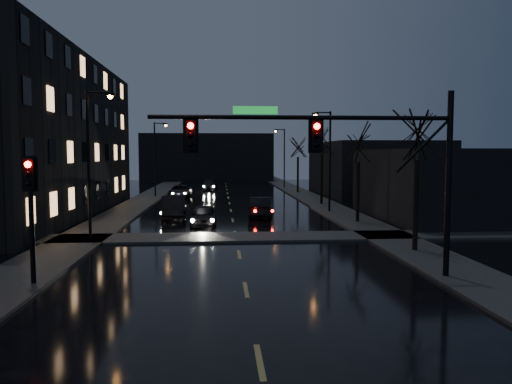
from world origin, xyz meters
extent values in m
cube|color=#2D2D2B|center=(-8.50, 35.00, 0.06)|extent=(3.00, 140.00, 0.12)
cube|color=#2D2D2B|center=(8.50, 35.00, 0.06)|extent=(3.00, 140.00, 0.12)
cube|color=#2D2D2B|center=(0.00, 18.50, 0.06)|extent=(40.00, 3.00, 0.12)
cube|color=black|center=(-16.50, 30.00, 6.00)|extent=(12.00, 30.00, 12.00)
cube|color=black|center=(15.50, 26.00, 2.50)|extent=(10.00, 14.00, 5.00)
cube|color=black|center=(17.00, 48.00, 3.00)|extent=(12.00, 18.00, 6.00)
cube|color=black|center=(-3.00, 78.00, 4.00)|extent=(22.00, 10.00, 8.00)
cylinder|color=black|center=(7.60, 9.00, 3.50)|extent=(0.22, 0.22, 7.00)
cylinder|color=black|center=(2.10, 9.00, 6.00)|extent=(11.00, 0.16, 0.16)
cylinder|color=black|center=(6.60, 9.00, 5.00)|extent=(2.05, 0.10, 2.05)
cube|color=#0C591E|center=(0.40, 9.00, 6.25)|extent=(1.60, 0.04, 0.28)
cube|color=black|center=(-1.90, 9.00, 5.35)|extent=(0.35, 0.28, 1.05)
sphere|color=#FF0705|center=(-1.90, 8.84, 5.68)|extent=(0.22, 0.22, 0.22)
cube|color=black|center=(2.60, 9.00, 5.35)|extent=(0.35, 0.28, 1.05)
sphere|color=#FF0705|center=(2.60, 8.84, 5.68)|extent=(0.22, 0.22, 0.22)
cylinder|color=black|center=(-7.50, 9.00, 2.20)|extent=(0.18, 0.18, 4.40)
cube|color=black|center=(-7.50, 9.00, 4.00)|extent=(0.35, 0.28, 1.05)
sphere|color=#FF0705|center=(-7.50, 8.84, 4.33)|extent=(0.22, 0.22, 0.22)
cylinder|color=black|center=(8.40, 14.00, 2.20)|extent=(0.24, 0.24, 4.40)
cylinder|color=black|center=(8.40, 24.00, 2.06)|extent=(0.24, 0.24, 4.12)
cylinder|color=black|center=(8.40, 36.00, 2.34)|extent=(0.24, 0.24, 4.68)
cylinder|color=black|center=(8.40, 50.00, 2.15)|extent=(0.24, 0.24, 4.29)
cylinder|color=black|center=(-7.80, 18.00, 4.00)|extent=(0.16, 0.16, 8.00)
cylinder|color=black|center=(-7.20, 18.00, 7.90)|extent=(1.20, 0.10, 0.10)
cube|color=black|center=(-6.60, 18.00, 7.80)|extent=(0.50, 0.25, 0.15)
sphere|color=orange|center=(-6.60, 18.00, 7.70)|extent=(0.28, 0.28, 0.28)
cylinder|color=black|center=(-7.80, 45.00, 4.00)|extent=(0.16, 0.16, 8.00)
cylinder|color=black|center=(-7.20, 45.00, 7.90)|extent=(1.20, 0.10, 0.10)
cube|color=black|center=(-6.60, 45.00, 7.80)|extent=(0.50, 0.25, 0.15)
sphere|color=orange|center=(-6.60, 45.00, 7.70)|extent=(0.28, 0.28, 0.28)
cylinder|color=black|center=(7.80, 30.00, 4.00)|extent=(0.16, 0.16, 8.00)
cylinder|color=black|center=(7.20, 30.00, 7.90)|extent=(1.20, 0.10, 0.10)
cube|color=black|center=(6.60, 30.00, 7.80)|extent=(0.50, 0.25, 0.15)
sphere|color=orange|center=(6.60, 30.00, 7.70)|extent=(0.28, 0.28, 0.28)
cylinder|color=black|center=(7.80, 58.00, 4.00)|extent=(0.16, 0.16, 8.00)
cylinder|color=black|center=(7.20, 58.00, 7.90)|extent=(1.20, 0.10, 0.10)
cube|color=black|center=(6.60, 58.00, 7.80)|extent=(0.50, 0.25, 0.15)
sphere|color=orange|center=(6.60, 58.00, 7.70)|extent=(0.28, 0.28, 0.28)
imported|color=black|center=(-1.96, 23.48, 0.68)|extent=(1.71, 4.02, 1.35)
imported|color=black|center=(-4.26, 27.43, 0.80)|extent=(2.15, 5.01, 1.60)
imported|color=black|center=(-5.05, 43.93, 0.70)|extent=(2.34, 5.02, 1.39)
imported|color=black|center=(-2.25, 54.78, 0.67)|extent=(2.07, 4.69, 1.34)
imported|color=black|center=(2.16, 27.68, 0.75)|extent=(2.20, 4.73, 1.50)
camera|label=1|loc=(-0.87, -8.92, 4.71)|focal=35.00mm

